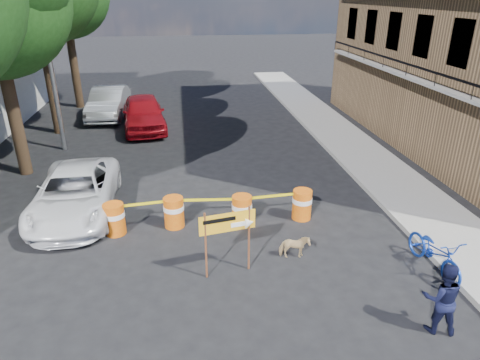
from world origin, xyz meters
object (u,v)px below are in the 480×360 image
object	(u,v)px
detour_sign	(234,227)
dog	(294,247)
barrel_far_left	(114,218)
barrel_mid_right	(242,210)
barrel_mid_left	(174,212)
sedan_silver	(109,102)
barrel_far_right	(302,204)
suv_white	(75,193)
sedan_red	(143,113)
bicycle	(438,235)
pedestrian	(442,298)

from	to	relation	value
detour_sign	dog	xyz separation A→B (m)	(1.56, 0.38, -0.93)
barrel_far_left	barrel_mid_right	bearing A→B (deg)	0.05
barrel_mid_right	dog	distance (m)	2.14
barrel_mid_left	sedan_silver	xyz separation A→B (m)	(-3.41, 12.28, 0.30)
detour_sign	barrel_far_right	bearing A→B (deg)	35.20
dog	barrel_mid_left	bearing A→B (deg)	60.87
barrel_far_left	suv_white	size ratio (longest dim) A/B	0.19
sedan_red	barrel_far_right	bearing A→B (deg)	-69.11
barrel_far_left	barrel_far_right	size ratio (longest dim) A/B	1.00
barrel_mid_left	detour_sign	size ratio (longest dim) A/B	0.53
barrel_mid_right	bicycle	size ratio (longest dim) A/B	0.47
barrel_mid_left	barrel_far_right	xyz separation A→B (m)	(3.72, -0.04, 0.00)
pedestrian	suv_white	distance (m)	10.08
bicycle	barrel_mid_left	bearing A→B (deg)	148.13
barrel_mid_left	pedestrian	size ratio (longest dim) A/B	0.59
barrel_far_left	bicycle	distance (m)	8.28
barrel_mid_right	dog	world-z (taller)	barrel_mid_right
sedan_silver	detour_sign	bearing A→B (deg)	-68.63
barrel_far_right	dog	xyz separation A→B (m)	(-0.74, -1.99, -0.16)
barrel_mid_left	barrel_far_right	size ratio (longest dim) A/B	1.00
barrel_mid_right	sedan_red	bearing A→B (deg)	108.72
suv_white	sedan_red	bearing A→B (deg)	79.00
barrel_mid_right	dog	bearing A→B (deg)	-60.17
dog	suv_white	xyz separation A→B (m)	(-5.89, 3.25, 0.35)
barrel_mid_right	detour_sign	distance (m)	2.41
sedan_silver	barrel_mid_right	bearing A→B (deg)	-63.67
barrel_far_right	pedestrian	bearing A→B (deg)	-73.57
barrel_far_right	barrel_mid_left	bearing A→B (deg)	179.44
sedan_silver	sedan_red	bearing A→B (deg)	-48.95
barrel_mid_left	barrel_mid_right	distance (m)	1.93
barrel_mid_left	suv_white	size ratio (longest dim) A/B	0.19
detour_sign	pedestrian	xyz separation A→B (m)	(3.72, -2.45, -0.48)
detour_sign	suv_white	world-z (taller)	detour_sign
detour_sign	pedestrian	world-z (taller)	detour_sign
barrel_far_right	dog	size ratio (longest dim) A/B	1.20
bicycle	suv_white	size ratio (longest dim) A/B	0.40
barrel_far_left	detour_sign	bearing A→B (deg)	-36.23
barrel_mid_left	bicycle	world-z (taller)	bicycle
barrel_far_left	dog	world-z (taller)	barrel_far_left
barrel_mid_left	sedan_silver	bearing A→B (deg)	105.51
barrel_mid_right	sedan_red	distance (m)	10.49
barrel_far_left	dog	size ratio (longest dim) A/B	1.20
detour_sign	sedan_red	distance (m)	12.50
barrel_mid_right	sedan_silver	xyz separation A→B (m)	(-5.33, 12.45, 0.30)
pedestrian	suv_white	bearing A→B (deg)	-19.93
detour_sign	sedan_silver	size ratio (longest dim) A/B	0.36
dog	suv_white	size ratio (longest dim) A/B	0.15
barrel_mid_right	sedan_silver	distance (m)	13.55
barrel_mid_right	sedan_red	xyz separation A→B (m)	(-3.37, 9.93, 0.34)
pedestrian	suv_white	xyz separation A→B (m)	(-8.04, 6.07, -0.09)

